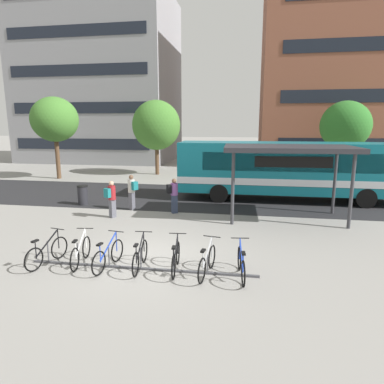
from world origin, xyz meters
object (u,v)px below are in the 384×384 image
object	(u,v)px
city_bus	(288,169)
commuter_teal_pack_1	(132,190)
transit_shelter	(289,151)
commuter_teal_pack_2	(111,197)
parked_bicycle_black_3	(140,256)
commuter_black_pack_0	(174,193)
parked_bicycle_blue_6	(241,265)
street_tree_0	(345,126)
street_tree_1	(55,120)
trash_bin	(83,195)
parked_bicycle_white_1	(81,252)
parked_bicycle_black_0	(47,252)
parked_bicycle_blue_2	(108,256)
parked_bicycle_black_4	(176,259)
parked_bicycle_silver_5	(207,262)
street_tree_2	(156,125)

from	to	relation	value
city_bus	commuter_teal_pack_1	distance (m)	8.52
city_bus	transit_shelter	world-z (taller)	transit_shelter
commuter_teal_pack_1	commuter_teal_pack_2	distance (m)	1.56
parked_bicycle_black_3	commuter_black_pack_0	xyz separation A→B (m)	(-0.42, 6.31, 0.58)
parked_bicycle_blue_6	street_tree_0	distance (m)	20.54
street_tree_1	commuter_teal_pack_1	bearing A→B (deg)	-43.09
commuter_teal_pack_2	street_tree_1	size ratio (longest dim) A/B	0.27
trash_bin	transit_shelter	bearing A→B (deg)	-5.56
parked_bicycle_blue_6	trash_bin	world-z (taller)	trash_bin
parked_bicycle_blue_6	parked_bicycle_white_1	bearing A→B (deg)	81.29
parked_bicycle_black_0	street_tree_1	distance (m)	17.96
commuter_black_pack_0	city_bus	bearing A→B (deg)	3.18
parked_bicycle_blue_2	parked_bicycle_blue_6	xyz separation A→B (m)	(3.88, 0.01, 0.00)
transit_shelter	parked_bicycle_white_1	bearing A→B (deg)	-139.30
parked_bicycle_blue_2	parked_bicycle_black_4	world-z (taller)	same
parked_bicycle_black_0	commuter_teal_pack_1	size ratio (longest dim) A/B	0.97
city_bus	parked_bicycle_blue_6	xyz separation A→B (m)	(-2.23, -10.17, -1.39)
commuter_teal_pack_1	street_tree_1	size ratio (longest dim) A/B	0.28
parked_bicycle_silver_5	parked_bicycle_blue_6	size ratio (longest dim) A/B	1.00
commuter_teal_pack_1	trash_bin	bearing A→B (deg)	19.51
parked_bicycle_blue_6	street_tree_1	size ratio (longest dim) A/B	0.28
parked_bicycle_black_4	parked_bicycle_black_3	bearing A→B (deg)	85.32
city_bus	parked_bicycle_white_1	world-z (taller)	city_bus
parked_bicycle_black_4	commuter_teal_pack_2	world-z (taller)	commuter_teal_pack_2
city_bus	commuter_black_pack_0	world-z (taller)	city_bus
parked_bicycle_black_0	parked_bicycle_black_4	bearing A→B (deg)	-75.79
commuter_teal_pack_1	parked_bicycle_black_4	bearing A→B (deg)	150.26
parked_bicycle_silver_5	trash_bin	world-z (taller)	trash_bin
parked_bicycle_black_0	parked_bicycle_blue_6	world-z (taller)	same
parked_bicycle_white_1	parked_bicycle_blue_6	xyz separation A→B (m)	(4.81, -0.11, 0.00)
parked_bicycle_black_0	parked_bicycle_blue_6	xyz separation A→B (m)	(5.80, 0.08, 0.00)
city_bus	transit_shelter	bearing A→B (deg)	83.51
parked_bicycle_blue_6	commuter_teal_pack_2	distance (m)	7.91
parked_bicycle_blue_2	parked_bicycle_black_4	xyz separation A→B (m)	(2.01, 0.11, 0.00)
parked_bicycle_silver_5	street_tree_0	distance (m)	20.89
parked_bicycle_white_1	commuter_black_pack_0	xyz separation A→B (m)	(1.46, 6.30, 0.58)
parked_bicycle_white_1	street_tree_0	bearing A→B (deg)	-41.20
parked_bicycle_black_4	commuter_teal_pack_1	bearing A→B (deg)	23.70
parked_bicycle_black_4	parked_bicycle_blue_6	bearing A→B (deg)	-98.57
parked_bicycle_black_0	street_tree_0	xyz separation A→B (m)	(13.08, 18.93, 3.67)
transit_shelter	parked_bicycle_silver_5	bearing A→B (deg)	-115.99
city_bus	commuter_teal_pack_1	world-z (taller)	city_bus
parked_bicycle_blue_2	parked_bicycle_blue_6	size ratio (longest dim) A/B	1.00
street_tree_2	commuter_black_pack_0	bearing A→B (deg)	-71.06
parked_bicycle_blue_6	commuter_black_pack_0	distance (m)	7.26
trash_bin	commuter_teal_pack_2	bearing A→B (deg)	-40.14
parked_bicycle_black_4	commuter_teal_pack_2	xyz separation A→B (m)	(-4.08, 5.07, 0.58)
parked_bicycle_white_1	street_tree_0	xyz separation A→B (m)	(12.08, 18.74, 3.67)
commuter_black_pack_0	trash_bin	size ratio (longest dim) A/B	1.62
parked_bicycle_black_4	transit_shelter	xyz separation A→B (m)	(3.67, 6.19, 2.65)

